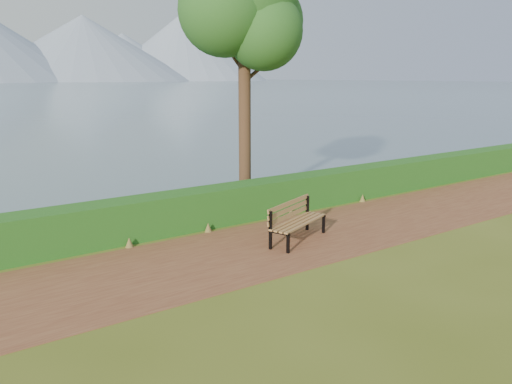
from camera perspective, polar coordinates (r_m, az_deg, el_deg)
ground at (r=11.88m, az=4.06°, el=-6.15°), size 140.00×140.00×0.00m
path at (r=12.10m, az=3.18°, el=-5.74°), size 40.00×3.40×0.01m
hedge at (r=13.77m, az=-2.62°, el=-1.24°), size 32.00×0.85×1.00m
bench at (r=12.10m, az=4.48°, el=-3.03°), size 1.98×1.23×0.96m
tree at (r=15.19m, az=-1.37°, el=20.50°), size 4.06×3.34×7.89m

